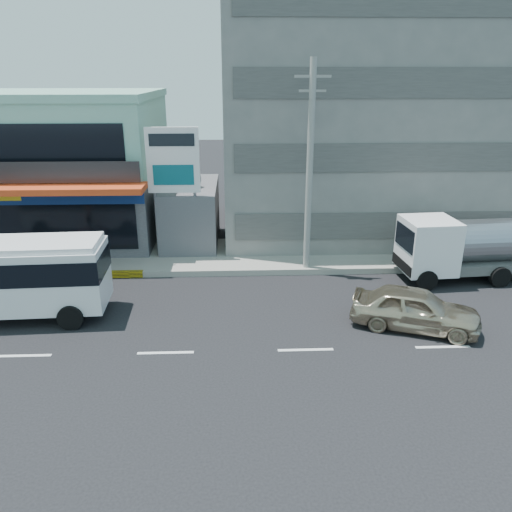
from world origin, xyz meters
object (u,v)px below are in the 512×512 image
at_px(shop_building, 55,170).
at_px(concrete_building, 359,115).
at_px(tanker_truck, 475,246).
at_px(utility_pole_near, 310,169).
at_px(sedan, 415,309).
at_px(motorcycle_rider, 37,282).
at_px(satellite_dish, 188,187).
at_px(minibus, 5,273).
at_px(billboard, 173,168).

distance_m(shop_building, concrete_building, 18.28).
relative_size(shop_building, tanker_truck, 1.58).
distance_m(shop_building, utility_pole_near, 15.50).
xyz_separation_m(sedan, motorcycle_rider, (-15.50, 3.20, -0.01)).
height_order(satellite_dish, utility_pole_near, utility_pole_near).
height_order(shop_building, tanker_truck, shop_building).
distance_m(satellite_dish, utility_pole_near, 7.17).
xyz_separation_m(sedan, tanker_truck, (4.43, 4.82, 0.80)).
bearing_deg(utility_pole_near, sedan, -59.92).
bearing_deg(minibus, shop_building, 97.58).
bearing_deg(concrete_building, shop_building, -176.65).
height_order(sedan, motorcycle_rider, motorcycle_rider).
relative_size(shop_building, sedan, 2.57).
relative_size(sedan, tanker_truck, 0.62).
xyz_separation_m(concrete_building, utility_pole_near, (-4.00, -7.60, -1.85)).
bearing_deg(sedan, motorcycle_rider, 99.30).
distance_m(shop_building, motorcycle_rider, 9.97).
bearing_deg(billboard, sedan, -37.83).
relative_size(minibus, motorcycle_rider, 3.17).
bearing_deg(satellite_dish, sedan, -45.25).
bearing_deg(motorcycle_rider, billboard, 38.89).
relative_size(utility_pole_near, minibus, 1.28).
xyz_separation_m(satellite_dish, utility_pole_near, (6.00, -3.60, 1.57)).
bearing_deg(shop_building, concrete_building, 3.35).
bearing_deg(utility_pole_near, concrete_building, 62.24).
distance_m(satellite_dish, minibus, 10.45).
bearing_deg(utility_pole_near, motorcycle_rider, -167.40).
distance_m(concrete_building, sedan, 14.86).
xyz_separation_m(billboard, motorcycle_rider, (-5.58, -4.50, -4.11)).
distance_m(minibus, sedan, 16.07).
height_order(utility_pole_near, tanker_truck, utility_pole_near).
xyz_separation_m(satellite_dish, motorcycle_rider, (-6.08, -6.30, -2.76)).
xyz_separation_m(minibus, motorcycle_rider, (0.46, 1.68, -1.11)).
bearing_deg(satellite_dish, utility_pole_near, -30.96).
bearing_deg(tanker_truck, utility_pole_near, 172.15).
bearing_deg(concrete_building, sedan, -92.47).
bearing_deg(satellite_dish, billboard, -105.52).
relative_size(satellite_dish, motorcycle_rider, 0.61).
distance_m(tanker_truck, motorcycle_rider, 20.01).
xyz_separation_m(utility_pole_near, sedan, (3.42, -5.90, -4.33)).
xyz_separation_m(shop_building, utility_pole_near, (14.00, -6.55, 1.15)).
height_order(minibus, motorcycle_rider, minibus).
bearing_deg(utility_pole_near, shop_building, 154.94).
bearing_deg(motorcycle_rider, minibus, -105.44).
relative_size(concrete_building, sedan, 3.32).
height_order(concrete_building, satellite_dish, concrete_building).
bearing_deg(concrete_building, minibus, -144.09).
xyz_separation_m(concrete_building, motorcycle_rider, (-16.08, -10.30, -6.19)).
bearing_deg(tanker_truck, motorcycle_rider, -175.36).
xyz_separation_m(utility_pole_near, motorcycle_rider, (-12.08, -2.70, -4.34)).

